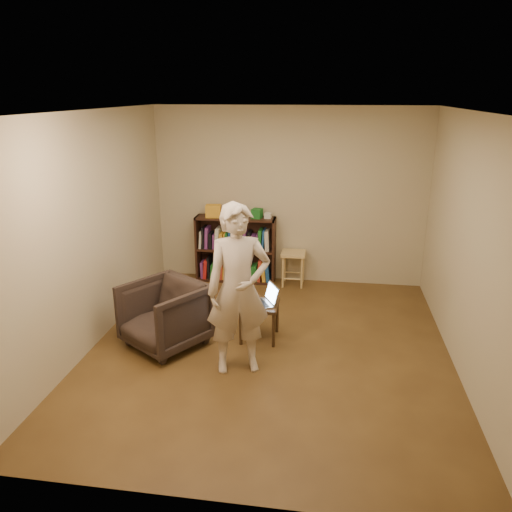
# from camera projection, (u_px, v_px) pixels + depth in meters

# --- Properties ---
(floor) EXTENTS (4.50, 4.50, 0.00)m
(floor) POSITION_uv_depth(u_px,v_px,m) (269.00, 349.00, 5.66)
(floor) COLOR #483117
(floor) RESTS_ON ground
(ceiling) EXTENTS (4.50, 4.50, 0.00)m
(ceiling) POSITION_uv_depth(u_px,v_px,m) (271.00, 111.00, 4.84)
(ceiling) COLOR white
(ceiling) RESTS_ON wall_back
(wall_back) EXTENTS (4.00, 0.00, 4.00)m
(wall_back) POSITION_uv_depth(u_px,v_px,m) (289.00, 197.00, 7.36)
(wall_back) COLOR #BAB18C
(wall_back) RESTS_ON floor
(wall_left) EXTENTS (0.00, 4.50, 4.50)m
(wall_left) POSITION_uv_depth(u_px,v_px,m) (92.00, 232.00, 5.53)
(wall_left) COLOR #BAB18C
(wall_left) RESTS_ON floor
(wall_right) EXTENTS (0.00, 4.50, 4.50)m
(wall_right) POSITION_uv_depth(u_px,v_px,m) (469.00, 248.00, 4.96)
(wall_right) COLOR #BAB18C
(wall_right) RESTS_ON floor
(bookshelf) EXTENTS (1.20, 0.30, 1.00)m
(bookshelf) POSITION_uv_depth(u_px,v_px,m) (236.00, 253.00, 7.60)
(bookshelf) COLOR black
(bookshelf) RESTS_ON floor
(box_yellow) EXTENTS (0.24, 0.18, 0.18)m
(box_yellow) POSITION_uv_depth(u_px,v_px,m) (213.00, 211.00, 7.40)
(box_yellow) COLOR gold
(box_yellow) RESTS_ON bookshelf
(red_cloth) EXTENTS (0.29, 0.23, 0.09)m
(red_cloth) POSITION_uv_depth(u_px,v_px,m) (231.00, 214.00, 7.40)
(red_cloth) COLOR maroon
(red_cloth) RESTS_ON bookshelf
(box_green) EXTENTS (0.17, 0.17, 0.14)m
(box_green) POSITION_uv_depth(u_px,v_px,m) (257.00, 213.00, 7.34)
(box_green) COLOR #1B6522
(box_green) RESTS_ON bookshelf
(box_white) EXTENTS (0.11, 0.11, 0.08)m
(box_white) POSITION_uv_depth(u_px,v_px,m) (268.00, 216.00, 7.34)
(box_white) COLOR silver
(box_white) RESTS_ON bookshelf
(stool) EXTENTS (0.35, 0.35, 0.51)m
(stool) POSITION_uv_depth(u_px,v_px,m) (293.00, 259.00, 7.42)
(stool) COLOR tan
(stool) RESTS_ON floor
(armchair) EXTENTS (1.12, 1.13, 0.75)m
(armchair) POSITION_uv_depth(u_px,v_px,m) (165.00, 315.00, 5.64)
(armchair) COLOR #302720
(armchair) RESTS_ON floor
(side_table) EXTENTS (0.44, 0.44, 0.45)m
(side_table) POSITION_uv_depth(u_px,v_px,m) (259.00, 309.00, 5.80)
(side_table) COLOR black
(side_table) RESTS_ON floor
(laptop) EXTENTS (0.39, 0.40, 0.23)m
(laptop) POSITION_uv_depth(u_px,v_px,m) (265.00, 299.00, 5.75)
(laptop) COLOR #AEAEB3
(laptop) RESTS_ON side_table
(person) EXTENTS (0.75, 0.60, 1.77)m
(person) POSITION_uv_depth(u_px,v_px,m) (238.00, 290.00, 5.01)
(person) COLOR beige
(person) RESTS_ON floor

